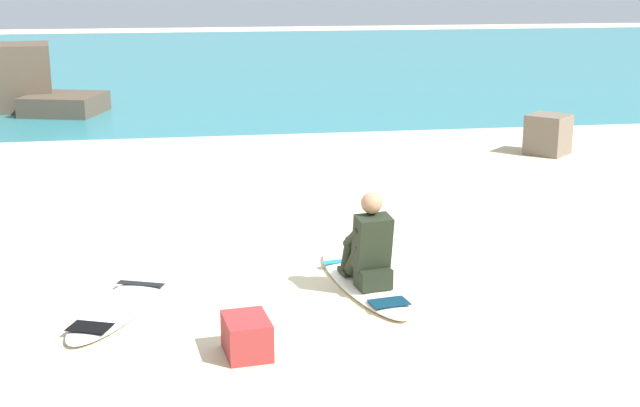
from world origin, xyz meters
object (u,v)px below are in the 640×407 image
(surfer_seated, at_px, (369,249))
(surfboard_main, at_px, (363,282))
(surfboard_spare_near, at_px, (119,306))
(beach_bag, at_px, (247,336))
(shoreline_rock, at_px, (548,134))

(surfer_seated, bearing_deg, surfboard_main, 98.54)
(surfboard_spare_near, height_order, beach_bag, beach_bag)
(shoreline_rock, bearing_deg, surfer_seated, -126.73)
(surfer_seated, relative_size, shoreline_rock, 1.38)
(shoreline_rock, bearing_deg, surfboard_main, -127.51)
(surfboard_spare_near, xyz_separation_m, shoreline_rock, (6.87, 6.08, 0.31))
(surfboard_main, xyz_separation_m, beach_bag, (-1.29, -1.43, 0.12))
(surfboard_spare_near, xyz_separation_m, beach_bag, (1.12, -1.16, 0.12))
(beach_bag, bearing_deg, surfboard_spare_near, 133.84)
(surfboard_spare_near, distance_m, beach_bag, 1.61)
(shoreline_rock, relative_size, beach_bag, 1.42)
(surfboard_spare_near, bearing_deg, shoreline_rock, 41.51)
(surfer_seated, bearing_deg, shoreline_rock, 53.27)
(surfboard_main, height_order, surfboard_spare_near, same)
(surfer_seated, distance_m, beach_bag, 1.86)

